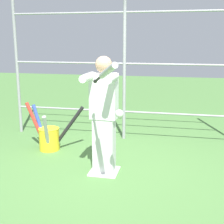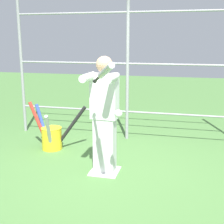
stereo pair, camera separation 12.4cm
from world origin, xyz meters
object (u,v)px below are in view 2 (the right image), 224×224
at_px(baseball_bat_swinging, 104,72).
at_px(bat_bucket, 52,136).
at_px(softball_in_flight, 118,114).
at_px(batter, 104,112).

distance_m(baseball_bat_swinging, bat_bucket, 2.49).
xyz_separation_m(baseball_bat_swinging, softball_in_flight, (-0.09, -0.28, -0.50)).
bearing_deg(baseball_bat_swinging, bat_bucket, -48.99).
relative_size(batter, softball_in_flight, 17.22).
bearing_deg(bat_bucket, softball_in_flight, 138.35).
distance_m(batter, bat_bucket, 1.50).
height_order(batter, softball_in_flight, batter).
distance_m(batter, softball_in_flight, 0.70).
height_order(softball_in_flight, bat_bucket, softball_in_flight).
xyz_separation_m(batter, bat_bucket, (1.15, -0.72, -0.66)).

